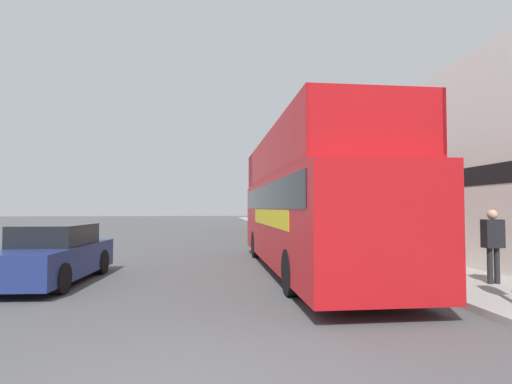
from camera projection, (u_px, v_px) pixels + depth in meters
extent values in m
plane|color=#4C4C4F|center=(206.00, 238.00, 24.84)|extent=(144.00, 144.00, 0.00)
cube|color=#999993|center=(321.00, 240.00, 22.55)|extent=(2.82, 108.00, 0.14)
cube|color=black|center=(489.00, 175.00, 10.93)|extent=(0.12, 12.52, 0.55)
cube|color=#935642|center=(350.00, 191.00, 30.71)|extent=(6.00, 24.05, 6.38)
pyramid|color=#383333|center=(350.00, 130.00, 30.91)|extent=(6.00, 24.05, 3.11)
cube|color=red|center=(307.00, 221.00, 11.97)|extent=(2.63, 11.25, 2.44)
cube|color=yellow|center=(312.00, 217.00, 11.42)|extent=(2.61, 6.20, 0.45)
cube|color=black|center=(307.00, 197.00, 12.00)|extent=(2.65, 10.35, 0.70)
cube|color=red|center=(307.00, 179.00, 12.02)|extent=(2.62, 10.35, 0.10)
cube|color=red|center=(266.00, 157.00, 11.91)|extent=(0.15, 10.34, 1.21)
cube|color=red|center=(346.00, 158.00, 12.19)|extent=(0.15, 10.34, 1.21)
cube|color=red|center=(377.00, 120.00, 6.96)|extent=(2.55, 0.09, 1.21)
cube|color=red|center=(281.00, 171.00, 16.40)|extent=(2.56, 1.59, 1.21)
cylinder|color=black|center=(256.00, 244.00, 15.26)|extent=(0.29, 1.00, 1.00)
cylinder|color=black|center=(314.00, 244.00, 15.52)|extent=(0.29, 1.00, 1.00)
cylinder|color=black|center=(291.00, 272.00, 8.57)|extent=(0.29, 1.00, 1.00)
cylinder|color=black|center=(393.00, 271.00, 8.83)|extent=(0.29, 1.00, 1.00)
cube|color=silver|center=(285.00, 235.00, 19.64)|extent=(1.95, 4.04, 0.77)
cube|color=black|center=(286.00, 222.00, 19.55)|extent=(1.64, 1.97, 0.51)
cylinder|color=black|center=(265.00, 238.00, 20.72)|extent=(0.23, 0.71, 0.70)
cylinder|color=black|center=(295.00, 237.00, 20.96)|extent=(0.23, 0.71, 0.70)
cylinder|color=black|center=(274.00, 242.00, 18.29)|extent=(0.23, 0.71, 0.70)
cylinder|color=black|center=(308.00, 241.00, 18.54)|extent=(0.23, 0.71, 0.70)
cube|color=navy|center=(53.00, 261.00, 10.03)|extent=(1.90, 4.43, 0.76)
cube|color=black|center=(56.00, 235.00, 10.18)|extent=(1.58, 2.16, 0.52)
cylinder|color=black|center=(61.00, 279.00, 8.72)|extent=(0.23, 0.69, 0.68)
cylinder|color=black|center=(102.00, 262.00, 11.41)|extent=(0.23, 0.69, 0.68)
cylinder|color=black|center=(46.00, 262.00, 11.32)|extent=(0.23, 0.69, 0.68)
cylinder|color=#232328|center=(490.00, 266.00, 9.20)|extent=(0.12, 0.12, 0.83)
cylinder|color=#232328|center=(497.00, 266.00, 9.21)|extent=(0.12, 0.12, 0.83)
cube|color=black|center=(493.00, 234.00, 9.23)|extent=(0.45, 0.25, 0.65)
sphere|color=tan|center=(492.00, 215.00, 9.25)|extent=(0.23, 0.23, 0.23)
cylinder|color=black|center=(412.00, 195.00, 10.40)|extent=(0.13, 0.13, 4.16)
cylinder|color=silver|center=(411.00, 108.00, 10.49)|extent=(0.32, 0.32, 0.45)
cone|color=black|center=(410.00, 95.00, 10.50)|extent=(0.35, 0.35, 0.22)
cylinder|color=black|center=(315.00, 202.00, 20.06)|extent=(0.13, 0.13, 4.06)
cylinder|color=silver|center=(314.00, 158.00, 20.15)|extent=(0.32, 0.32, 0.45)
cone|color=black|center=(314.00, 151.00, 20.17)|extent=(0.35, 0.35, 0.22)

